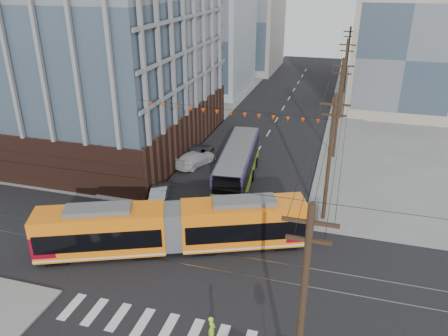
{
  "coord_description": "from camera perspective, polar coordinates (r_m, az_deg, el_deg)",
  "views": [
    {
      "loc": [
        9.33,
        -20.65,
        18.85
      ],
      "look_at": [
        0.39,
        10.12,
        4.53
      ],
      "focal_mm": 35.0,
      "sensor_mm": 36.0,
      "label": 1
    }
  ],
  "objects": [
    {
      "name": "ground",
      "position": [
        29.47,
        -6.49,
        -15.87
      ],
      "size": [
        160.0,
        160.0,
        0.0
      ],
      "primitive_type": "plane",
      "color": "slate"
    },
    {
      "name": "office_building",
      "position": [
        53.92,
        -20.42,
        17.83
      ],
      "size": [
        30.0,
        25.0,
        28.6
      ],
      "primitive_type": "cube",
      "color": "#381E16",
      "rests_on": "ground"
    },
    {
      "name": "bg_bldg_nw_near",
      "position": [
        77.9,
        -3.86,
        16.76
      ],
      "size": [
        18.0,
        16.0,
        18.0
      ],
      "primitive_type": "cube",
      "color": "#8C99A5",
      "rests_on": "ground"
    },
    {
      "name": "bg_bldg_ne_near",
      "position": [
        69.82,
        22.11,
        13.44
      ],
      "size": [
        14.0,
        14.0,
        16.0
      ],
      "primitive_type": "cube",
      "color": "gray",
      "rests_on": "ground"
    },
    {
      "name": "bg_bldg_nw_far",
      "position": [
        95.95,
        2.17,
        18.77
      ],
      "size": [
        16.0,
        18.0,
        20.0
      ],
      "primitive_type": "cube",
      "color": "gray",
      "rests_on": "ground"
    },
    {
      "name": "bg_bldg_ne_far",
      "position": [
        89.85,
        22.36,
        14.78
      ],
      "size": [
        16.0,
        16.0,
        14.0
      ],
      "primitive_type": "cube",
      "color": "#8C99A5",
      "rests_on": "ground"
    },
    {
      "name": "utility_pole_near",
      "position": [
        19.84,
        10.07,
        -18.69
      ],
      "size": [
        0.3,
        0.3,
        11.0
      ],
      "primitive_type": "cylinder",
      "color": "black",
      "rests_on": "ground"
    },
    {
      "name": "utility_pole_far",
      "position": [
        77.8,
        15.78,
        13.33
      ],
      "size": [
        0.3,
        0.3,
        11.0
      ],
      "primitive_type": "cylinder",
      "color": "black",
      "rests_on": "ground"
    },
    {
      "name": "streetcar",
      "position": [
        32.36,
        -6.63,
        -7.73
      ],
      "size": [
        19.11,
        10.1,
        3.77
      ],
      "primitive_type": null,
      "rotation": [
        0.0,
        0.0,
        0.4
      ],
      "color": "orange",
      "rests_on": "ground"
    },
    {
      "name": "city_bus",
      "position": [
        42.47,
        1.81,
        0.46
      ],
      "size": [
        4.16,
        13.24,
        3.69
      ],
      "primitive_type": null,
      "rotation": [
        0.0,
        0.0,
        0.1
      ],
      "color": "#271F45",
      "rests_on": "ground"
    },
    {
      "name": "parked_car_silver",
      "position": [
        40.14,
        -8.32,
        -3.1
      ],
      "size": [
        2.5,
        4.43,
        1.38
      ],
      "primitive_type": "imported",
      "rotation": [
        0.0,
        0.0,
        3.41
      ],
      "color": "gray",
      "rests_on": "ground"
    },
    {
      "name": "parked_car_white",
      "position": [
        46.7,
        -3.76,
        1.24
      ],
      "size": [
        3.93,
        5.67,
        1.52
      ],
      "primitive_type": "imported",
      "rotation": [
        0.0,
        0.0,
        2.76
      ],
      "color": "silver",
      "rests_on": "ground"
    },
    {
      "name": "parked_car_grey",
      "position": [
        48.43,
        -3.46,
        2.06
      ],
      "size": [
        2.75,
        5.38,
        1.46
      ],
      "primitive_type": "imported",
      "rotation": [
        0.0,
        0.0,
        3.08
      ],
      "color": "#41444D",
      "rests_on": "ground"
    },
    {
      "name": "pedestrian",
      "position": [
        25.81,
        -1.61,
        -20.26
      ],
      "size": [
        0.53,
        0.68,
        1.64
      ],
      "primitive_type": "imported",
      "rotation": [
        0.0,
        0.0,
        1.82
      ],
      "color": "#B1FF2A",
      "rests_on": "ground"
    },
    {
      "name": "jersey_barrier",
      "position": [
        37.76,
        12.59,
        -5.89
      ],
      "size": [
        1.02,
        3.64,
        0.72
      ],
      "primitive_type": "cube",
      "rotation": [
        0.0,
        0.0,
        0.06
      ],
      "color": "slate",
      "rests_on": "ground"
    }
  ]
}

